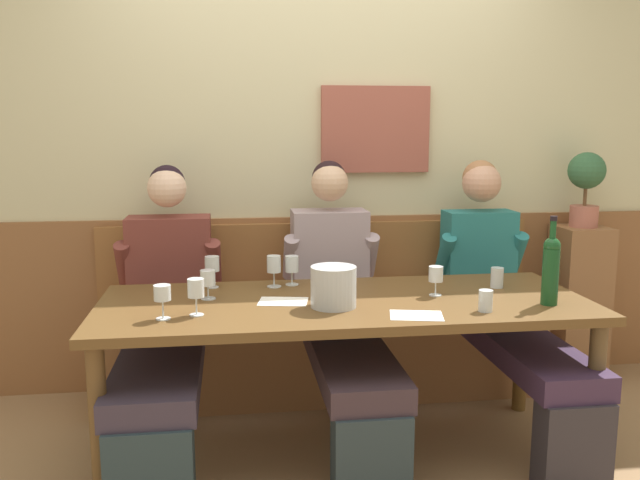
{
  "coord_description": "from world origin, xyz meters",
  "views": [
    {
      "loc": [
        -0.49,
        -2.66,
        1.47
      ],
      "look_at": [
        -0.07,
        0.44,
        0.94
      ],
      "focal_mm": 37.21,
      "sensor_mm": 36.0,
      "label": 1
    }
  ],
  "objects_px": {
    "wine_glass_mid_left": "(292,266)",
    "water_tumbler_right": "(486,301)",
    "wine_glass_near_bucket": "(196,289)",
    "water_tumbler_center": "(497,278)",
    "dining_table": "(345,317)",
    "wine_glass_center_rear": "(436,276)",
    "wall_bench": "(322,345)",
    "ice_bucket": "(333,287)",
    "wine_glass_center_front": "(162,295)",
    "person_right_seat": "(165,310)",
    "potted_plant": "(586,182)",
    "person_center_left_seat": "(503,295)",
    "wine_glass_left_end": "(208,280)",
    "person_left_seat": "(340,300)",
    "wine_glass_mid_right": "(274,266)",
    "wine_bottle_amber_mid": "(551,268)",
    "wine_glass_by_bottle": "(212,265)"
  },
  "relations": [
    {
      "from": "wine_glass_near_bucket",
      "to": "wine_glass_center_front",
      "type": "distance_m",
      "value": 0.13
    },
    {
      "from": "wine_glass_near_bucket",
      "to": "wine_glass_center_rear",
      "type": "height_order",
      "value": "wine_glass_near_bucket"
    },
    {
      "from": "wine_bottle_amber_mid",
      "to": "water_tumbler_right",
      "type": "distance_m",
      "value": 0.34
    },
    {
      "from": "ice_bucket",
      "to": "water_tumbler_center",
      "type": "bearing_deg",
      "value": 15.83
    },
    {
      "from": "person_center_left_seat",
      "to": "ice_bucket",
      "type": "relative_size",
      "value": 6.73
    },
    {
      "from": "person_right_seat",
      "to": "wine_glass_center_front",
      "type": "relative_size",
      "value": 9.36
    },
    {
      "from": "ice_bucket",
      "to": "wine_glass_near_bucket",
      "type": "xyz_separation_m",
      "value": [
        -0.57,
        -0.05,
        0.02
      ]
    },
    {
      "from": "dining_table",
      "to": "person_left_seat",
      "type": "height_order",
      "value": "person_left_seat"
    },
    {
      "from": "person_center_left_seat",
      "to": "wine_glass_near_bucket",
      "type": "distance_m",
      "value": 1.6
    },
    {
      "from": "person_right_seat",
      "to": "wine_glass_mid_right",
      "type": "distance_m",
      "value": 0.56
    },
    {
      "from": "wine_glass_mid_right",
      "to": "water_tumbler_right",
      "type": "relative_size",
      "value": 1.68
    },
    {
      "from": "person_center_left_seat",
      "to": "ice_bucket",
      "type": "xyz_separation_m",
      "value": [
        -0.94,
        -0.43,
        0.18
      ]
    },
    {
      "from": "ice_bucket",
      "to": "wine_glass_near_bucket",
      "type": "height_order",
      "value": "ice_bucket"
    },
    {
      "from": "person_left_seat",
      "to": "wine_glass_left_end",
      "type": "distance_m",
      "value": 0.7
    },
    {
      "from": "person_left_seat",
      "to": "water_tumbler_right",
      "type": "relative_size",
      "value": 14.48
    },
    {
      "from": "wine_bottle_amber_mid",
      "to": "wine_glass_center_rear",
      "type": "relative_size",
      "value": 2.84
    },
    {
      "from": "ice_bucket",
      "to": "dining_table",
      "type": "bearing_deg",
      "value": 57.49
    },
    {
      "from": "ice_bucket",
      "to": "wine_glass_center_front",
      "type": "distance_m",
      "value": 0.7
    },
    {
      "from": "potted_plant",
      "to": "wine_glass_left_end",
      "type": "bearing_deg",
      "value": -163.03
    },
    {
      "from": "ice_bucket",
      "to": "wine_glass_left_end",
      "type": "height_order",
      "value": "ice_bucket"
    },
    {
      "from": "wine_glass_by_bottle",
      "to": "wine_glass_center_rear",
      "type": "distance_m",
      "value": 1.04
    },
    {
      "from": "ice_bucket",
      "to": "water_tumbler_right",
      "type": "xyz_separation_m",
      "value": [
        0.61,
        -0.16,
        -0.04
      ]
    },
    {
      "from": "wine_glass_center_rear",
      "to": "wine_glass_center_front",
      "type": "bearing_deg",
      "value": -169.66
    },
    {
      "from": "wine_glass_near_bucket",
      "to": "water_tumbler_center",
      "type": "bearing_deg",
      "value": 11.7
    },
    {
      "from": "dining_table",
      "to": "wall_bench",
      "type": "bearing_deg",
      "value": 90.0
    },
    {
      "from": "wall_bench",
      "to": "potted_plant",
      "type": "distance_m",
      "value": 1.76
    },
    {
      "from": "wine_glass_mid_left",
      "to": "person_center_left_seat",
      "type": "bearing_deg",
      "value": 0.92
    },
    {
      "from": "person_right_seat",
      "to": "ice_bucket",
      "type": "distance_m",
      "value": 0.88
    },
    {
      "from": "wine_glass_by_bottle",
      "to": "wine_glass_mid_right",
      "type": "distance_m",
      "value": 0.29
    },
    {
      "from": "wine_glass_left_end",
      "to": "wine_glass_mid_left",
      "type": "bearing_deg",
      "value": 28.88
    },
    {
      "from": "wine_glass_center_rear",
      "to": "wall_bench",
      "type": "bearing_deg",
      "value": 121.23
    },
    {
      "from": "person_center_left_seat",
      "to": "water_tumbler_center",
      "type": "bearing_deg",
      "value": -121.5
    },
    {
      "from": "dining_table",
      "to": "wine_glass_near_bucket",
      "type": "bearing_deg",
      "value": -165.85
    },
    {
      "from": "wall_bench",
      "to": "wine_glass_near_bucket",
      "type": "xyz_separation_m",
      "value": [
        -0.63,
        -0.87,
        0.55
      ]
    },
    {
      "from": "person_left_seat",
      "to": "ice_bucket",
      "type": "bearing_deg",
      "value": -102.75
    },
    {
      "from": "ice_bucket",
      "to": "wine_glass_center_front",
      "type": "relative_size",
      "value": 1.4
    },
    {
      "from": "wine_glass_by_bottle",
      "to": "wine_glass_center_rear",
      "type": "relative_size",
      "value": 1.12
    },
    {
      "from": "person_center_left_seat",
      "to": "potted_plant",
      "type": "bearing_deg",
      "value": 32.64
    },
    {
      "from": "wine_glass_center_front",
      "to": "potted_plant",
      "type": "xyz_separation_m",
      "value": [
        2.28,
        0.94,
        0.34
      ]
    },
    {
      "from": "wine_bottle_amber_mid",
      "to": "wine_glass_mid_left",
      "type": "xyz_separation_m",
      "value": [
        -1.06,
        0.51,
        -0.07
      ]
    },
    {
      "from": "ice_bucket",
      "to": "person_left_seat",
      "type": "bearing_deg",
      "value": 77.25
    },
    {
      "from": "water_tumbler_right",
      "to": "ice_bucket",
      "type": "bearing_deg",
      "value": 165.61
    },
    {
      "from": "wine_glass_left_end",
      "to": "wine_glass_mid_right",
      "type": "bearing_deg",
      "value": 31.62
    },
    {
      "from": "wine_glass_mid_left",
      "to": "wine_glass_near_bucket",
      "type": "height_order",
      "value": "wine_glass_near_bucket"
    },
    {
      "from": "ice_bucket",
      "to": "wine_glass_center_rear",
      "type": "xyz_separation_m",
      "value": [
        0.48,
        0.12,
        0.01
      ]
    },
    {
      "from": "person_right_seat",
      "to": "wine_glass_by_bottle",
      "type": "bearing_deg",
      "value": -5.49
    },
    {
      "from": "person_right_seat",
      "to": "water_tumbler_center",
      "type": "xyz_separation_m",
      "value": [
        1.56,
        -0.2,
        0.16
      ]
    },
    {
      "from": "wine_glass_mid_left",
      "to": "water_tumbler_right",
      "type": "height_order",
      "value": "wine_glass_mid_left"
    },
    {
      "from": "person_left_seat",
      "to": "potted_plant",
      "type": "height_order",
      "value": "potted_plant"
    },
    {
      "from": "ice_bucket",
      "to": "wine_glass_mid_left",
      "type": "height_order",
      "value": "ice_bucket"
    }
  ]
}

